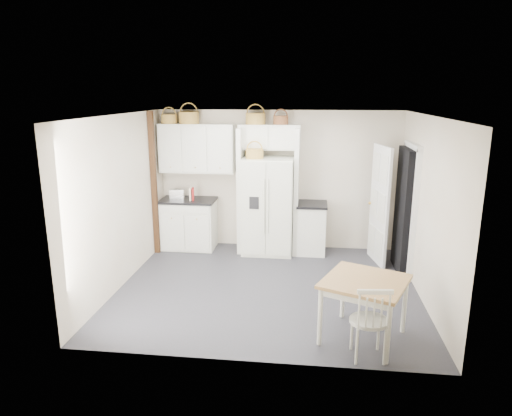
# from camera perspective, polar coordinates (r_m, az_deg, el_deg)

# --- Properties ---
(floor) EXTENTS (4.50, 4.50, 0.00)m
(floor) POSITION_cam_1_polar(r_m,az_deg,el_deg) (7.12, 1.46, -9.90)
(floor) COLOR #2F3034
(floor) RESTS_ON ground
(ceiling) EXTENTS (4.50, 4.50, 0.00)m
(ceiling) POSITION_cam_1_polar(r_m,az_deg,el_deg) (6.50, 1.60, 11.51)
(ceiling) COLOR white
(ceiling) RESTS_ON wall_back
(wall_back) EXTENTS (4.50, 0.00, 4.50)m
(wall_back) POSITION_cam_1_polar(r_m,az_deg,el_deg) (8.64, 2.75, 3.50)
(wall_back) COLOR beige
(wall_back) RESTS_ON floor
(wall_left) EXTENTS (0.00, 4.00, 4.00)m
(wall_left) POSITION_cam_1_polar(r_m,az_deg,el_deg) (7.24, -16.49, 0.81)
(wall_left) COLOR beige
(wall_left) RESTS_ON floor
(wall_right) EXTENTS (0.00, 4.00, 4.00)m
(wall_right) POSITION_cam_1_polar(r_m,az_deg,el_deg) (6.87, 20.57, -0.24)
(wall_right) COLOR beige
(wall_right) RESTS_ON floor
(refrigerator) EXTENTS (0.92, 0.74, 1.77)m
(refrigerator) POSITION_cam_1_polar(r_m,az_deg,el_deg) (8.38, 1.52, 0.28)
(refrigerator) COLOR white
(refrigerator) RESTS_ON floor
(base_cab_left) EXTENTS (0.99, 0.62, 0.91)m
(base_cab_left) POSITION_cam_1_polar(r_m,az_deg,el_deg) (8.82, -8.35, -2.04)
(base_cab_left) COLOR white
(base_cab_left) RESTS_ON floor
(base_cab_right) EXTENTS (0.51, 0.62, 0.90)m
(base_cab_right) POSITION_cam_1_polar(r_m,az_deg,el_deg) (8.53, 6.92, -2.61)
(base_cab_right) COLOR white
(base_cab_right) RESTS_ON floor
(dining_table) EXTENTS (1.20, 1.20, 0.76)m
(dining_table) POSITION_cam_1_polar(r_m,az_deg,el_deg) (5.76, 13.29, -12.22)
(dining_table) COLOR olive
(dining_table) RESTS_ON floor
(windsor_chair) EXTENTS (0.47, 0.44, 0.90)m
(windsor_chair) POSITION_cam_1_polar(r_m,az_deg,el_deg) (5.37, 13.96, -13.53)
(windsor_chair) COLOR white
(windsor_chair) RESTS_ON floor
(counter_left) EXTENTS (1.03, 0.67, 0.04)m
(counter_left) POSITION_cam_1_polar(r_m,az_deg,el_deg) (8.70, -8.46, 0.98)
(counter_left) COLOR black
(counter_left) RESTS_ON base_cab_left
(counter_right) EXTENTS (0.55, 0.66, 0.04)m
(counter_right) POSITION_cam_1_polar(r_m,az_deg,el_deg) (8.40, 7.01, 0.47)
(counter_right) COLOR black
(counter_right) RESTS_ON base_cab_right
(toaster) EXTENTS (0.27, 0.17, 0.18)m
(toaster) POSITION_cam_1_polar(r_m,az_deg,el_deg) (8.73, -9.82, 1.73)
(toaster) COLOR silver
(toaster) RESTS_ON counter_left
(cookbook_red) EXTENTS (0.06, 0.16, 0.23)m
(cookbook_red) POSITION_cam_1_polar(r_m,az_deg,el_deg) (8.56, -7.88, 1.74)
(cookbook_red) COLOR maroon
(cookbook_red) RESTS_ON counter_left
(cookbook_cream) EXTENTS (0.04, 0.16, 0.23)m
(cookbook_cream) POSITION_cam_1_polar(r_m,az_deg,el_deg) (8.57, -8.14, 1.74)
(cookbook_cream) COLOR beige
(cookbook_cream) RESTS_ON counter_left
(basket_upper_a) EXTENTS (0.30, 0.30, 0.17)m
(basket_upper_a) POSITION_cam_1_polar(r_m,az_deg,el_deg) (8.71, -10.79, 10.88)
(basket_upper_a) COLOR olive
(basket_upper_a) RESTS_ON upper_cabinet
(basket_upper_b) EXTENTS (0.37, 0.37, 0.22)m
(basket_upper_b) POSITION_cam_1_polar(r_m,az_deg,el_deg) (8.60, -8.38, 11.10)
(basket_upper_b) COLOR olive
(basket_upper_b) RESTS_ON upper_cabinet
(basket_bridge_a) EXTENTS (0.36, 0.36, 0.20)m
(basket_bridge_a) POSITION_cam_1_polar(r_m,az_deg,el_deg) (8.37, -0.06, 11.11)
(basket_bridge_a) COLOR olive
(basket_bridge_a) RESTS_ON bridge_cabinet
(basket_bridge_b) EXTENTS (0.27, 0.27, 0.15)m
(basket_bridge_b) POSITION_cam_1_polar(r_m,az_deg,el_deg) (8.33, 3.12, 10.91)
(basket_bridge_b) COLOR #552212
(basket_bridge_b) RESTS_ON bridge_cabinet
(basket_fridge_a) EXTENTS (0.31, 0.31, 0.17)m
(basket_fridge_a) POSITION_cam_1_polar(r_m,az_deg,el_deg) (8.13, -0.18, 6.81)
(basket_fridge_a) COLOR olive
(basket_fridge_a) RESTS_ON refrigerator
(upper_cabinet) EXTENTS (1.40, 0.34, 0.90)m
(upper_cabinet) POSITION_cam_1_polar(r_m,az_deg,el_deg) (8.61, -7.37, 7.41)
(upper_cabinet) COLOR white
(upper_cabinet) RESTS_ON wall_back
(bridge_cabinet) EXTENTS (1.12, 0.34, 0.45)m
(bridge_cabinet) POSITION_cam_1_polar(r_m,az_deg,el_deg) (8.36, 1.70, 8.87)
(bridge_cabinet) COLOR white
(bridge_cabinet) RESTS_ON wall_back
(fridge_panel_left) EXTENTS (0.08, 0.60, 2.30)m
(fridge_panel_left) POSITION_cam_1_polar(r_m,az_deg,el_deg) (8.45, -1.88, 2.22)
(fridge_panel_left) COLOR white
(fridge_panel_left) RESTS_ON floor
(fridge_panel_right) EXTENTS (0.08, 0.60, 2.30)m
(fridge_panel_right) POSITION_cam_1_polar(r_m,az_deg,el_deg) (8.36, 5.06, 2.04)
(fridge_panel_right) COLOR white
(fridge_panel_right) RESTS_ON floor
(trim_post) EXTENTS (0.09, 0.09, 2.60)m
(trim_post) POSITION_cam_1_polar(r_m,az_deg,el_deg) (8.45, -12.64, 2.93)
(trim_post) COLOR black
(trim_post) RESTS_ON floor
(doorway_void) EXTENTS (0.18, 0.85, 2.05)m
(doorway_void) POSITION_cam_1_polar(r_m,az_deg,el_deg) (7.86, 18.10, -0.34)
(doorway_void) COLOR black
(doorway_void) RESTS_ON floor
(door_slab) EXTENTS (0.21, 0.79, 2.05)m
(door_slab) POSITION_cam_1_polar(r_m,az_deg,el_deg) (8.12, 15.17, 0.32)
(door_slab) COLOR white
(door_slab) RESTS_ON floor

